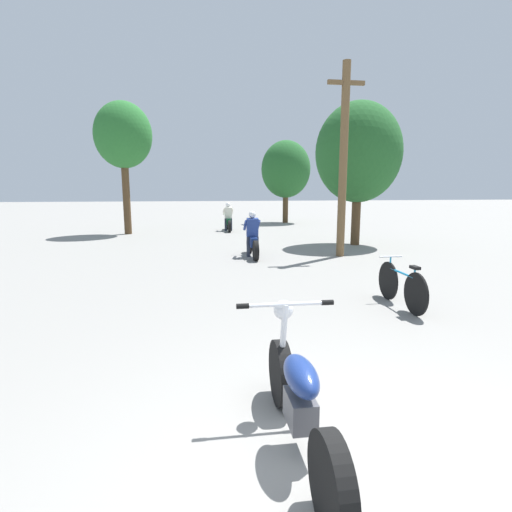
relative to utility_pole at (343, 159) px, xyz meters
The scene contains 9 objects.
ground_plane 10.27m from the utility_pole, 109.05° to the right, with size 120.00×120.00×0.00m, color gray.
utility_pole is the anchor object (origin of this frame).
roadside_tree_right_near 2.72m from the utility_pole, 58.35° to the left, with size 3.07×2.76×5.07m.
roadside_tree_right_far 11.83m from the utility_pole, 85.62° to the left, with size 2.88×2.59×4.79m.
roadside_tree_left 10.34m from the utility_pole, 136.40° to the left, with size 2.48×2.23×5.76m.
motorcycle_foreground 9.76m from the utility_pole, 112.14° to the right, with size 0.88×2.11×1.08m.
motorcycle_rider_lead 3.60m from the utility_pole, behind, with size 0.50×1.98×1.39m.
motorcycle_rider_far 8.57m from the utility_pole, 110.11° to the left, with size 0.50×1.97×1.37m.
bicycle_parked 5.85m from the utility_pole, 98.73° to the right, with size 0.44×1.69×0.84m.
Camera 1 is at (-1.11, -2.27, 2.08)m, focal length 28.00 mm.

